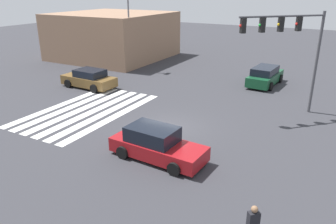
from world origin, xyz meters
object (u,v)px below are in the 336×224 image
car_1 (89,79)px  street_light_pole_a (129,22)px  car_0 (156,144)px  car_2 (265,76)px  traffic_signal_mast (291,39)px

car_1 → street_light_pole_a: (-6.79, -0.58, 4.05)m
car_0 → car_1: (-7.76, -11.17, -0.01)m
car_1 → car_2: 14.90m
traffic_signal_mast → street_light_pole_a: size_ratio=0.82×
car_2 → street_light_pole_a: 13.86m
traffic_signal_mast → car_2: bearing=-113.1°
car_0 → car_2: size_ratio=0.99×
car_1 → street_light_pole_a: 7.93m
car_0 → car_2: car_2 is taller
car_0 → street_light_pole_a: (-14.55, -11.75, 4.04)m
car_0 → car_1: bearing=148.4°
car_2 → street_light_pole_a: street_light_pole_a is taller
traffic_signal_mast → car_1: 15.95m
street_light_pole_a → car_1: bearing=4.9°
traffic_signal_mast → car_2: 8.35m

